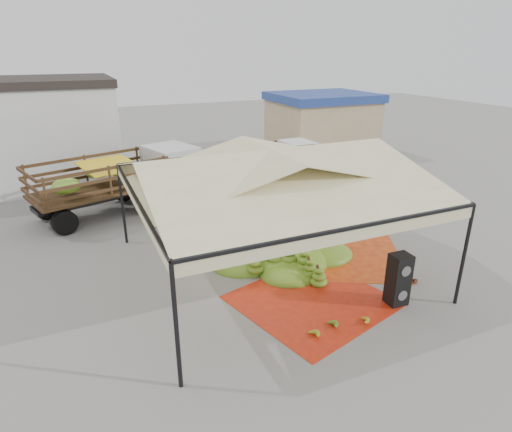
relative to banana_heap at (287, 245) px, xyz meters
name	(u,v)px	position (x,y,z in m)	size (l,w,h in m)	color
ground	(269,269)	(-0.86, -0.35, -0.56)	(90.00, 90.00, 0.00)	slate
canopy_tent	(270,172)	(-0.86, -0.35, 2.74)	(8.10, 8.10, 4.00)	black
building_tan	(321,125)	(9.14, 12.65, 1.52)	(6.30, 5.30, 4.10)	tan
tarp_left	(312,300)	(-0.53, -2.60, -0.55)	(3.96, 3.77, 0.01)	red
tarp_right	(334,249)	(1.92, -0.02, -0.55)	(4.46, 4.68, 0.01)	#CF5D13
banana_heap	(287,245)	(0.00, 0.00, 0.00)	(5.19, 4.26, 1.11)	#577F1A
hand_yellow_a	(363,319)	(0.14, -4.05, -0.45)	(0.47, 0.39, 0.21)	gold
hand_yellow_b	(312,334)	(-1.40, -4.05, -0.45)	(0.47, 0.39, 0.21)	gold
hand_red_a	(412,280)	(2.83, -2.97, -0.46)	(0.41, 0.34, 0.19)	#5A2814
hand_red_b	(404,274)	(2.84, -2.58, -0.46)	(0.41, 0.33, 0.18)	#5D2715
hand_green	(331,324)	(-0.75, -3.90, -0.44)	(0.49, 0.40, 0.22)	#527518
hanging_bunches	(274,189)	(-0.53, 0.01, 2.06)	(3.24, 0.24, 0.20)	#477718
speaker_stack	(398,279)	(1.58, -3.66, 0.21)	(0.57, 0.50, 1.53)	black
banana_leaves	(218,261)	(-2.23, 0.82, -0.56)	(0.96, 1.36, 3.70)	#3C751F
vendor	(267,203)	(0.77, 3.23, 0.33)	(0.65, 0.42, 1.77)	gray
truck_left	(125,175)	(-4.24, 7.43, 0.98)	(7.67, 4.62, 2.49)	#4C3619
truck_right	(269,158)	(3.50, 8.88, 0.66)	(5.85, 2.38, 1.96)	#4A2718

